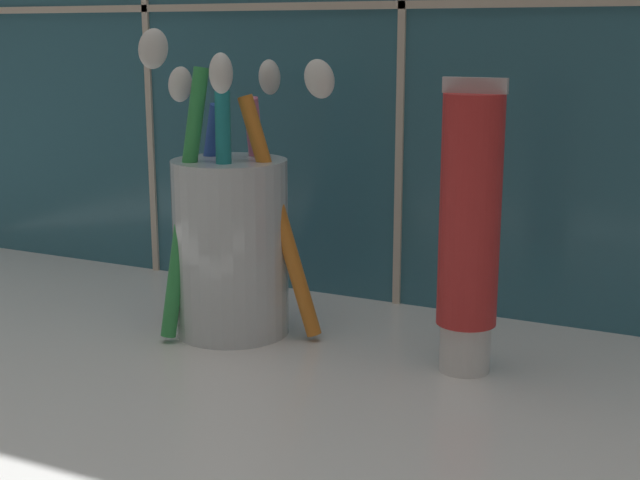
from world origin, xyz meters
The scene contains 3 objects.
sink_counter centered at (0.00, 0.00, 1.00)cm, with size 79.17×34.19×2.00cm, color white.
toothbrush_cup centered at (-4.95, 6.76, 7.93)cm, with size 12.53×10.72×18.22cm.
toothpaste_tube centered at (9.71, 6.74, 9.79)cm, with size 3.36×3.20×15.65cm.
Camera 1 is at (22.64, -37.51, 19.84)cm, focal length 50.00 mm.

